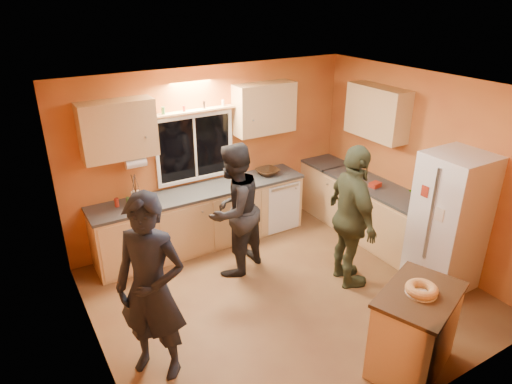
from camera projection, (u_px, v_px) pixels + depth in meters
ground at (286, 295)px, 5.81m from camera, size 4.50×4.50×0.00m
room_shell at (279, 165)px, 5.52m from camera, size 4.54×4.04×2.61m
back_counter at (225, 212)px, 6.96m from camera, size 4.23×0.62×0.90m
right_counter at (374, 213)px, 6.93m from camera, size 0.62×1.84×0.90m
refrigerator at (449, 222)px, 5.70m from camera, size 0.72×0.70×1.80m
island at (414, 330)px, 4.55m from camera, size 1.10×0.93×0.91m
bundt_pastry at (422, 289)px, 4.34m from camera, size 0.31×0.31×0.09m
person_left at (151, 289)px, 4.30m from camera, size 0.83×0.83×1.95m
person_center at (234, 210)px, 5.98m from camera, size 1.09×1.00×1.82m
person_right at (352, 218)px, 5.69m from camera, size 0.75×1.20×1.90m
mixing_bowl at (267, 172)px, 7.14m from camera, size 0.38×0.38×0.09m
utensil_crock at (137, 198)px, 6.16m from camera, size 0.14×0.14×0.17m
potted_plant at (420, 196)px, 6.02m from camera, size 0.33×0.30×0.33m
red_box at (375, 185)px, 6.69m from camera, size 0.18×0.14×0.07m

